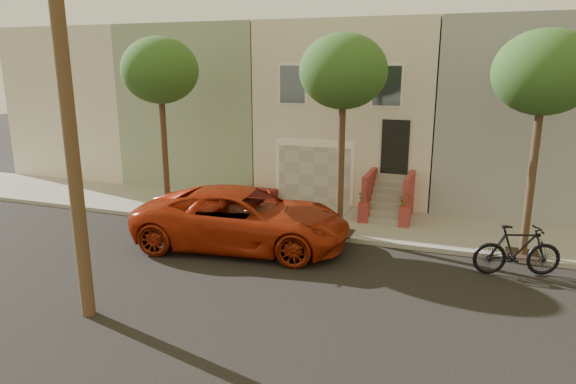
% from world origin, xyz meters
% --- Properties ---
extents(ground, '(90.00, 90.00, 0.00)m').
position_xyz_m(ground, '(0.00, 0.00, 0.00)').
color(ground, black).
rests_on(ground, ground).
extents(sidewalk, '(40.00, 3.70, 0.15)m').
position_xyz_m(sidewalk, '(0.00, 5.35, 0.07)').
color(sidewalk, gray).
rests_on(sidewalk, ground).
extents(house_row, '(33.10, 11.70, 7.00)m').
position_xyz_m(house_row, '(0.00, 11.19, 3.64)').
color(house_row, beige).
rests_on(house_row, sidewalk).
extents(tree_left, '(2.70, 2.57, 6.30)m').
position_xyz_m(tree_left, '(-5.50, 3.90, 5.26)').
color(tree_left, '#2D2116').
rests_on(tree_left, sidewalk).
extents(tree_mid, '(2.70, 2.57, 6.30)m').
position_xyz_m(tree_mid, '(1.00, 3.90, 5.26)').
color(tree_mid, '#2D2116').
rests_on(tree_mid, sidewalk).
extents(tree_right, '(2.70, 2.57, 6.30)m').
position_xyz_m(tree_right, '(6.50, 3.90, 5.26)').
color(tree_right, '#2D2116').
rests_on(tree_right, sidewalk).
extents(pickup_truck, '(6.90, 3.87, 1.82)m').
position_xyz_m(pickup_truck, '(-1.58, 2.05, 0.91)').
color(pickup_truck, '#9C250D').
rests_on(pickup_truck, ground).
extents(motorcycle, '(2.40, 1.33, 1.39)m').
position_xyz_m(motorcycle, '(6.22, 2.57, 0.69)').
color(motorcycle, black).
rests_on(motorcycle, ground).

